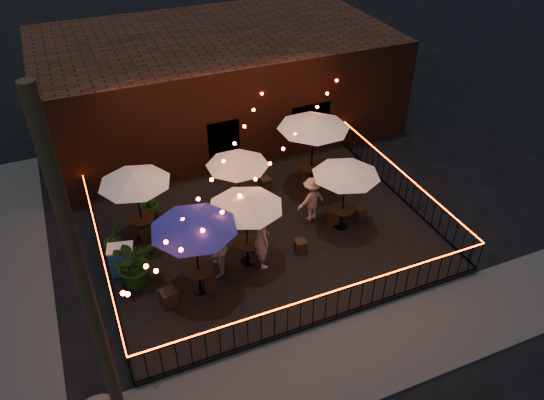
{
  "coord_description": "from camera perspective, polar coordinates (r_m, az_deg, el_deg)",
  "views": [
    {
      "loc": [
        -4.95,
        -10.16,
        10.89
      ],
      "look_at": [
        0.27,
        2.18,
        1.24
      ],
      "focal_mm": 35.0,
      "sensor_mm": 36.0,
      "label": 1
    }
  ],
  "objects": [
    {
      "name": "cafe_table_3",
      "position": [
        16.64,
        -3.73,
        4.15
      ],
      "size": [
        2.65,
        2.65,
        2.23
      ],
      "rotation": [
        0.0,
        0.0,
        0.4
      ],
      "color": "black",
      "rests_on": "patio"
    },
    {
      "name": "patron_b",
      "position": [
        15.01,
        -6.21,
        -5.14
      ],
      "size": [
        0.98,
        1.11,
        1.93
      ],
      "primitive_type": "imported",
      "rotation": [
        0.0,
        0.0,
        -1.88
      ],
      "color": "#D8AD8E",
      "rests_on": "patio"
    },
    {
      "name": "fence_left",
      "position": [
        15.89,
        -17.64,
        -6.37
      ],
      "size": [
        0.04,
        8.0,
        1.04
      ],
      "rotation": [
        0.0,
        0.0,
        1.57
      ],
      "color": "black",
      "rests_on": "patio"
    },
    {
      "name": "sidewalk",
      "position": [
        13.8,
        8.12,
        -16.71
      ],
      "size": [
        18.0,
        2.5,
        0.05
      ],
      "primitive_type": "cube",
      "color": "#494643",
      "rests_on": "ground"
    },
    {
      "name": "bistro_chair_6",
      "position": [
        18.15,
        -2.92,
        0.36
      ],
      "size": [
        0.5,
        0.5,
        0.47
      ],
      "primitive_type": "cube",
      "rotation": [
        0.0,
        0.0,
        -0.29
      ],
      "color": "black",
      "rests_on": "patio"
    },
    {
      "name": "fence_right",
      "position": [
        18.75,
        13.65,
        1.57
      ],
      "size": [
        0.04,
        8.0,
        1.04
      ],
      "rotation": [
        0.0,
        0.0,
        1.57
      ],
      "color": "black",
      "rests_on": "patio"
    },
    {
      "name": "fence_front",
      "position": [
        13.99,
        5.78,
        -11.45
      ],
      "size": [
        10.0,
        0.04,
        1.04
      ],
      "color": "black",
      "rests_on": "patio"
    },
    {
      "name": "potted_shrub_a",
      "position": [
        15.27,
        -14.56,
        -6.52
      ],
      "size": [
        1.67,
        1.56,
        1.5
      ],
      "primitive_type": "imported",
      "rotation": [
        0.0,
        0.0,
        0.34
      ],
      "color": "#113912",
      "rests_on": "patio"
    },
    {
      "name": "bistro_chair_2",
      "position": [
        17.05,
        -13.4,
        -3.37
      ],
      "size": [
        0.47,
        0.47,
        0.5
      ],
      "primitive_type": "cube",
      "rotation": [
        0.0,
        0.0,
        -0.11
      ],
      "color": "black",
      "rests_on": "patio"
    },
    {
      "name": "festoon_lights",
      "position": [
        15.04,
        -3.78,
        1.87
      ],
      "size": [
        10.02,
        8.72,
        1.32
      ],
      "color": "#F53418",
      "rests_on": "ground"
    },
    {
      "name": "potted_shrub_b",
      "position": [
        16.48,
        -16.56,
        -3.96
      ],
      "size": [
        0.82,
        0.76,
        1.21
      ],
      "primitive_type": "imported",
      "rotation": [
        0.0,
        0.0,
        0.41
      ],
      "color": "#1C3B12",
      "rests_on": "patio"
    },
    {
      "name": "ground",
      "position": [
        15.7,
        2.21,
        -8.2
      ],
      "size": [
        110.0,
        110.0,
        0.0
      ],
      "primitive_type": "plane",
      "color": "black",
      "rests_on": "ground"
    },
    {
      "name": "potted_shrub_c",
      "position": [
        17.77,
        -13.19,
        -0.12
      ],
      "size": [
        0.78,
        0.78,
        1.2
      ],
      "primitive_type": "imported",
      "rotation": [
        0.0,
        0.0,
        0.17
      ],
      "color": "#133B12",
      "rests_on": "patio"
    },
    {
      "name": "cafe_table_4",
      "position": [
        16.12,
        7.99,
        3.06
      ],
      "size": [
        2.25,
        2.25,
        2.32
      ],
      "rotation": [
        0.0,
        0.0,
        0.07
      ],
      "color": "black",
      "rests_on": "patio"
    },
    {
      "name": "bistro_chair_5",
      "position": [
        16.17,
        3.09,
        -4.97
      ],
      "size": [
        0.39,
        0.39,
        0.4
      ],
      "primitive_type": "cube",
      "rotation": [
        0.0,
        0.0,
        2.97
      ],
      "color": "black",
      "rests_on": "patio"
    },
    {
      "name": "cooler",
      "position": [
        15.86,
        -15.81,
        -6.2
      ],
      "size": [
        0.82,
        0.66,
        0.95
      ],
      "rotation": [
        0.0,
        0.0,
        -0.23
      ],
      "color": "#225DB0",
      "rests_on": "patio"
    },
    {
      "name": "bistro_chair_0",
      "position": [
        14.81,
        -11.04,
        -10.25
      ],
      "size": [
        0.49,
        0.49,
        0.49
      ],
      "primitive_type": "cube",
      "rotation": [
        0.0,
        0.0,
        0.22
      ],
      "color": "black",
      "rests_on": "patio"
    },
    {
      "name": "cafe_table_0",
      "position": [
        13.68,
        -8.46,
        -2.59
      ],
      "size": [
        2.73,
        2.73,
        2.56
      ],
      "rotation": [
        0.0,
        0.0,
        0.19
      ],
      "color": "black",
      "rests_on": "patio"
    },
    {
      "name": "bistro_chair_11",
      "position": [
        19.78,
        7.85,
        3.34
      ],
      "size": [
        0.44,
        0.44,
        0.49
      ],
      "primitive_type": "cube",
      "rotation": [
        0.0,
        0.0,
        3.07
      ],
      "color": "black",
      "rests_on": "patio"
    },
    {
      "name": "cafe_table_2",
      "position": [
        14.58,
        -2.85,
        -0.34
      ],
      "size": [
        2.17,
        2.17,
        2.36
      ],
      "rotation": [
        0.0,
        0.0,
        0.01
      ],
      "color": "black",
      "rests_on": "patio"
    },
    {
      "name": "bistro_chair_10",
      "position": [
        19.1,
        3.74,
        2.25
      ],
      "size": [
        0.38,
        0.38,
        0.44
      ],
      "primitive_type": "cube",
      "rotation": [
        0.0,
        0.0,
        -0.03
      ],
      "color": "black",
      "rests_on": "patio"
    },
    {
      "name": "patron_a",
      "position": [
        15.22,
        -1.14,
        -4.15
      ],
      "size": [
        0.48,
        0.72,
        1.96
      ],
      "primitive_type": "imported",
      "rotation": [
        0.0,
        0.0,
        1.55
      ],
      "color": "#DBB08F",
      "rests_on": "patio"
    },
    {
      "name": "patio",
      "position": [
        17.01,
        -0.61,
        -3.71
      ],
      "size": [
        10.0,
        8.0,
        0.15
      ],
      "primitive_type": "cube",
      "color": "black",
      "rests_on": "ground"
    },
    {
      "name": "bistro_chair_4",
      "position": [
        15.85,
        -1.81,
        -5.9
      ],
      "size": [
        0.45,
        0.45,
        0.41
      ],
      "primitive_type": "cube",
      "rotation": [
        0.0,
        0.0,
        -0.36
      ],
      "color": "black",
      "rests_on": "patio"
    },
    {
      "name": "utility_pole",
      "position": [
        10.24,
        -19.41,
        -9.12
      ],
      "size": [
        0.26,
        0.26,
        8.0
      ],
      "primitive_type": "cylinder",
      "color": "#362716",
      "rests_on": "ground"
    },
    {
      "name": "cafe_table_1",
      "position": [
        16.02,
        -14.6,
        2.18
      ],
      "size": [
        2.37,
        2.37,
        2.39
      ],
      "rotation": [
        0.0,
        0.0,
        0.1
      ],
      "color": "black",
      "rests_on": "patio"
    },
    {
      "name": "bistro_chair_1",
      "position": [
        15.11,
        -6.79,
        -8.74
      ],
      "size": [
        0.36,
        0.36,
        0.41
      ],
      "primitive_type": "cube",
      "rotation": [
        0.0,
        0.0,
        3.1
      ],
      "color": "black",
      "rests_on": "patio"
    },
    {
      "name": "bistro_chair_8",
      "position": [
        17.35,
        6.54,
        -1.75
      ],
      "size": [
        0.54,
        0.54,
        0.48
      ],
      "primitive_type": "cube",
      "rotation": [
        0.0,
        0.0,
        -0.42
      ],
      "color": "black",
      "rests_on": "patio"
    },
    {
      "name": "brick_building",
      "position": [
        22.82,
        -6.12,
        12.62
      ],
      "size": [
        14.0,
        8.0,
        4.0
      ],
      "color": "#371B0F",
      "rests_on": "ground"
    },
    {
      "name": "cafe_table_5",
      "position": [
        17.89,
        4.5,
        8.2
      ],
      "size": [
        3.28,
        3.28,
        2.73
      ],
      "rotation": [
        0.0,
        0.0,
        0.43
      ],
      "color": "black",
      "rests_on": "patio"
    },
    {
      "name": "bistro_chair_3",
      "position": [
        17.45,
        -9.09,
        -1.73
      ],
      "size": [
        0.54,
        0.54,
        0.49
      ],
      "primitive_type": "cube",
      "rotation": [
        0.0,
        0.0,
        2.79
      ],
      "color": "black",
      "rests_on": "patio"
    },
    {
      "name": "bistro_chair_9",
      "position": [
        17.64,
        9.29,
        -1.44
      ],
      "size": [
        0.44,
        0.44,
        0.42
      ],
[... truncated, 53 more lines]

